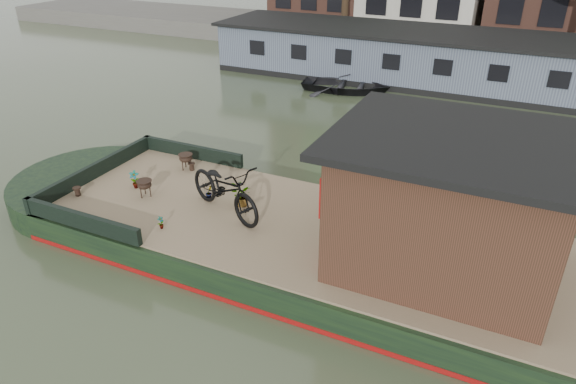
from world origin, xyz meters
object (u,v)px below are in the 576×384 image
at_px(brazier_rear, 186,162).
at_px(cabin, 448,201).
at_px(brazier_front, 145,188).
at_px(dinghy, 347,82).
at_px(potted_plant_a, 135,180).
at_px(bicycle, 225,188).

bearing_deg(brazier_rear, cabin, -11.28).
distance_m(cabin, brazier_front, 6.48).
relative_size(cabin, dinghy, 1.12).
bearing_deg(cabin, brazier_front, -177.36).
bearing_deg(brazier_rear, brazier_front, -89.52).
bearing_deg(cabin, brazier_rear, 168.72).
xyz_separation_m(potted_plant_a, brazier_front, (0.48, -0.22, -0.02)).
xyz_separation_m(brazier_rear, dinghy, (0.63, 10.06, -0.48)).
xyz_separation_m(bicycle, potted_plant_a, (-2.49, 0.09, -0.37)).
bearing_deg(potted_plant_a, brazier_front, -24.78).
xyz_separation_m(bicycle, dinghy, (-1.39, 11.50, -0.86)).
xyz_separation_m(cabin, potted_plant_a, (-6.87, -0.07, -1.01)).
bearing_deg(brazier_front, bicycle, 3.84).
bearing_deg(bicycle, brazier_rear, 77.34).
relative_size(bicycle, dinghy, 0.62).
distance_m(cabin, bicycle, 4.43).
distance_m(bicycle, brazier_front, 2.05).
xyz_separation_m(potted_plant_a, brazier_rear, (0.47, 1.35, -0.01)).
relative_size(potted_plant_a, brazier_rear, 1.07).
relative_size(potted_plant_a, brazier_front, 1.09).
xyz_separation_m(cabin, brazier_rear, (-6.40, 1.28, -1.03)).
bearing_deg(potted_plant_a, bicycle, -1.97).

